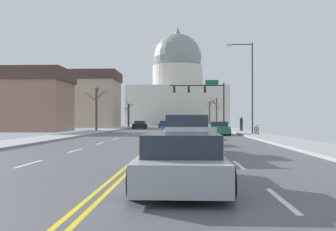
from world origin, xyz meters
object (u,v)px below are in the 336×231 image
(sedan_near_01, at_px, (182,127))
(sedan_near_04, at_px, (184,135))
(sedan_near_06, at_px, (182,161))
(sedan_oncoming_00, at_px, (140,125))
(sedan_near_02, at_px, (219,129))
(sedan_oncoming_01, at_px, (165,124))
(sedan_near_03, at_px, (187,132))
(signal_gantry, at_px, (205,94))
(bicycle_parked, at_px, (256,130))
(pedestrian_00, at_px, (241,123))
(street_lamp_right, at_px, (249,80))
(sedan_near_00, at_px, (184,126))
(pickup_truck_near_05, at_px, (187,137))

(sedan_near_01, bearing_deg, sedan_near_04, -89.47)
(sedan_near_06, xyz_separation_m, sedan_oncoming_00, (-6.81, 49.28, 0.03))
(sedan_near_02, distance_m, sedan_oncoming_01, 32.78)
(sedan_near_03, height_order, sedan_oncoming_00, sedan_oncoming_00)
(signal_gantry, distance_m, sedan_near_04, 31.26)
(bicycle_parked, bearing_deg, sedan_near_03, -137.93)
(sedan_near_02, xyz_separation_m, sedan_oncoming_00, (-10.27, 22.36, -0.02))
(sedan_near_02, relative_size, sedan_oncoming_01, 1.01)
(sedan_near_06, distance_m, pedestrian_00, 35.43)
(pedestrian_00, bearing_deg, street_lamp_right, -94.29)
(sedan_near_03, distance_m, sedan_near_04, 5.62)
(sedan_near_04, xyz_separation_m, sedan_oncoming_01, (-3.45, 45.08, -0.01))
(pedestrian_00, bearing_deg, sedan_oncoming_00, 133.27)
(sedan_near_01, height_order, sedan_near_06, sedan_near_01)
(sedan_near_00, relative_size, pedestrian_00, 2.72)
(street_lamp_right, distance_m, sedan_near_03, 10.10)
(sedan_near_00, xyz_separation_m, sedan_near_01, (-0.27, -7.10, -0.02))
(pickup_truck_near_05, relative_size, pedestrian_00, 3.30)
(pedestrian_00, bearing_deg, bicycle_parked, -90.80)
(sedan_near_03, bearing_deg, sedan_near_04, -92.11)
(sedan_oncoming_00, xyz_separation_m, bicycle_parked, (13.55, -23.94, -0.10))
(pickup_truck_near_05, bearing_deg, sedan_near_06, -91.43)
(sedan_oncoming_00, relative_size, bicycle_parked, 2.40)
(street_lamp_right, height_order, bicycle_parked, street_lamp_right)
(sedan_near_04, distance_m, bicycle_parked, 13.21)
(sedan_near_06, distance_m, sedan_oncoming_00, 49.75)
(sedan_near_02, bearing_deg, street_lamp_right, -13.27)
(pickup_truck_near_05, bearing_deg, signal_gantry, 85.42)
(sedan_near_01, height_order, sedan_near_03, sedan_near_01)
(signal_gantry, relative_size, sedan_near_06, 1.78)
(sedan_oncoming_00, bearing_deg, sedan_near_04, -78.94)
(sedan_near_06, bearing_deg, sedan_oncoming_01, 93.24)
(sedan_near_04, bearing_deg, sedan_near_00, 89.81)
(sedan_near_01, xyz_separation_m, sedan_oncoming_00, (-6.73, 15.56, 0.03))
(signal_gantry, xyz_separation_m, pickup_truck_near_05, (-2.99, -37.38, -4.49))
(sedan_near_02, relative_size, sedan_near_06, 0.96)
(sedan_near_00, xyz_separation_m, pickup_truck_near_05, (-0.02, -33.52, 0.16))
(sedan_near_00, distance_m, pedestrian_00, 9.04)
(sedan_near_00, height_order, sedan_near_01, sedan_near_00)
(sedan_near_06, bearing_deg, sedan_near_00, 89.72)
(sedan_near_00, distance_m, sedan_near_04, 26.91)
(sedan_near_04, bearing_deg, sedan_near_06, -90.44)
(sedan_near_02, xyz_separation_m, sedan_near_06, (-3.47, -26.93, -0.05))
(sedan_near_03, relative_size, pickup_truck_near_05, 0.83)
(street_lamp_right, bearing_deg, sedan_oncoming_00, 119.55)
(pickup_truck_near_05, xyz_separation_m, sedan_near_06, (-0.18, -7.30, -0.19))
(sedan_near_00, relative_size, sedan_oncoming_00, 1.09)
(signal_gantry, distance_m, sedan_near_02, 18.35)
(sedan_near_06, bearing_deg, signal_gantry, 85.94)
(sedan_near_02, distance_m, sedan_near_03, 8.04)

